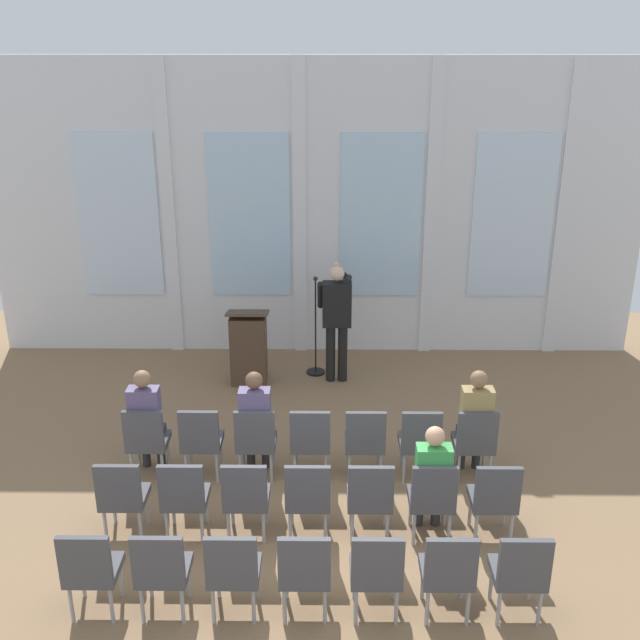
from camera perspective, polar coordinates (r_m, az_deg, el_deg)
name	(u,v)px	position (r m, az deg, el deg)	size (l,w,h in m)	color
ground_plane	(306,584)	(7.84, -1.01, -18.96)	(14.83, 14.83, 0.00)	#846647
rear_partition	(318,212)	(11.99, -0.16, 7.98)	(10.11, 0.14, 4.59)	silver
speaker	(337,315)	(11.24, 1.24, 0.37)	(0.51, 0.69, 1.79)	black
mic_stand	(316,353)	(11.72, -0.32, -2.43)	(0.28, 0.28, 1.55)	black
lectern	(249,348)	(11.41, -5.30, -2.04)	(0.60, 0.48, 1.16)	#4C3828
chair_r0_c0	(146,438)	(9.27, -12.71, -8.49)	(0.46, 0.44, 0.94)	#99999E
audience_r0_c0	(146,418)	(9.23, -12.72, -7.05)	(0.36, 0.39, 1.37)	#2D2D33
chair_r0_c1	(201,438)	(9.15, -8.79, -8.62)	(0.46, 0.44, 0.94)	#99999E
chair_r0_c2	(256,438)	(9.07, -4.78, -8.71)	(0.46, 0.44, 0.94)	#99999E
audience_r0_c2	(256,418)	(9.03, -4.78, -7.27)	(0.36, 0.39, 1.36)	#2D2D33
chair_r0_c3	(310,439)	(9.03, -0.72, -8.76)	(0.46, 0.44, 0.94)	#99999E
chair_r0_c4	(365,439)	(9.04, 3.35, -8.76)	(0.46, 0.44, 0.94)	#99999E
chair_r0_c5	(420,439)	(9.10, 7.40, -8.73)	(0.46, 0.44, 0.94)	#99999E
chair_r0_c6	(475,439)	(9.19, 11.37, -8.65)	(0.46, 0.44, 0.94)	#99999E
audience_r0_c6	(475,419)	(9.15, 11.39, -7.16)	(0.36, 0.39, 1.38)	#2D2D33
chair_r1_c0	(122,494)	(8.34, -14.42, -12.34)	(0.46, 0.44, 0.94)	#99999E
chair_r1_c1	(184,494)	(8.20, -10.03, -12.57)	(0.46, 0.44, 0.94)	#99999E
chair_r1_c2	(246,495)	(8.11, -5.50, -12.72)	(0.46, 0.44, 0.94)	#99999E
chair_r1_c3	(308,495)	(8.07, -0.90, -12.80)	(0.46, 0.44, 0.94)	#99999E
chair_r1_c4	(370,495)	(8.08, 3.72, -12.80)	(0.46, 0.44, 0.94)	#99999E
chair_r1_c5	(432,496)	(8.14, 8.29, -12.72)	(0.46, 0.44, 0.94)	#99999E
audience_r1_c5	(432,475)	(8.11, 8.29, -11.30)	(0.36, 0.39, 1.30)	#2D2D33
chair_r1_c6	(494,496)	(8.25, 12.78, -12.57)	(0.46, 0.44, 0.94)	#99999E
chair_r2_c0	(90,567)	(7.46, -16.62, -17.11)	(0.46, 0.44, 0.94)	#99999E
chair_r2_c1	(162,568)	(7.31, -11.63, -17.50)	(0.46, 0.44, 0.94)	#99999E
chair_r2_c2	(233,568)	(7.21, -6.44, -17.77)	(0.46, 0.44, 0.94)	#99999E
chair_r2_c3	(305,569)	(7.17, -1.14, -17.91)	(0.46, 0.44, 0.94)	#99999E
chair_r2_c4	(376,569)	(7.18, 4.20, -17.90)	(0.46, 0.44, 0.94)	#99999E
chair_r2_c5	(448,570)	(7.24, 9.47, -17.74)	(0.46, 0.44, 0.94)	#99999E
chair_r2_c6	(520,570)	(7.37, 14.59, -17.46)	(0.46, 0.44, 0.94)	#99999E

